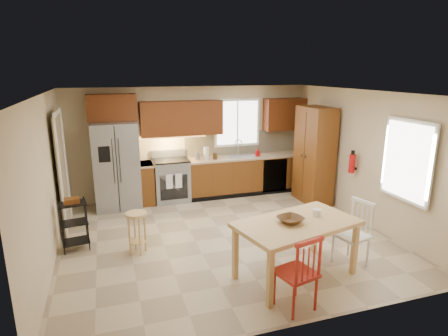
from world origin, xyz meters
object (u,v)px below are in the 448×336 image
at_px(fire_extinguisher, 352,164).
at_px(utility_cart, 74,225).
at_px(dining_table, 296,250).
at_px(soap_bottle, 258,152).
at_px(refrigerator, 116,166).
at_px(chair_red, 296,271).
at_px(bar_stool, 137,233).
at_px(chair_white, 352,234).
at_px(table_bowl, 290,223).
at_px(table_jar, 317,214).
at_px(range_stove, 171,181).
at_px(pantry, 314,155).

relative_size(fire_extinguisher, utility_cart, 0.43).
bearing_deg(dining_table, soap_bottle, 62.08).
bearing_deg(refrigerator, fire_extinguisher, -24.52).
bearing_deg(chair_red, fire_extinguisher, 30.14).
bearing_deg(bar_stool, soap_bottle, 33.92).
relative_size(dining_table, chair_white, 1.70).
bearing_deg(chair_white, chair_red, 104.72).
xyz_separation_m(dining_table, chair_red, (-0.35, -0.65, 0.08)).
xyz_separation_m(table_bowl, table_jar, (0.47, 0.10, 0.03)).
height_order(range_stove, bar_stool, range_stove).
xyz_separation_m(pantry, table_jar, (-1.51, -2.62, -0.19)).
xyz_separation_m(pantry, chair_white, (-0.93, -2.67, -0.56)).
bearing_deg(table_bowl, chair_red, -110.68).
distance_m(soap_bottle, chair_white, 3.61).
bearing_deg(range_stove, fire_extinguisher, -32.62).
bearing_deg(bar_stool, table_bowl, -38.35).
distance_m(fire_extinguisher, table_jar, 2.33).
bearing_deg(chair_white, range_stove, 15.76).
bearing_deg(bar_stool, refrigerator, 92.31).
height_order(chair_red, table_jar, chair_red).
bearing_deg(bar_stool, utility_cart, 153.16).
bearing_deg(range_stove, soap_bottle, -2.40).
bearing_deg(table_jar, chair_red, -133.51).
height_order(chair_white, utility_cart, chair_white).
bearing_deg(table_jar, table_bowl, -167.47).
bearing_deg(utility_cart, chair_red, -50.80).
bearing_deg(chair_white, fire_extinguisher, -48.37).
bearing_deg(soap_bottle, table_jar, -99.04).
relative_size(refrigerator, chair_red, 1.85).
distance_m(pantry, table_jar, 3.03).
xyz_separation_m(bar_stool, utility_cart, (-0.95, 0.43, 0.08)).
height_order(fire_extinguisher, chair_white, fire_extinguisher).
relative_size(range_stove, chair_white, 0.94).
relative_size(dining_table, table_jar, 10.92).
height_order(chair_red, chair_white, same).
bearing_deg(soap_bottle, utility_cart, -155.60).
xyz_separation_m(range_stove, chair_red, (0.75, -4.35, 0.03)).
distance_m(refrigerator, dining_table, 4.31).
height_order(range_stove, utility_cart, range_stove).
bearing_deg(refrigerator, bar_stool, -85.03).
distance_m(soap_bottle, table_jar, 3.56).
distance_m(dining_table, chair_white, 0.95).
height_order(refrigerator, range_stove, refrigerator).
bearing_deg(bar_stool, pantry, 15.82).
relative_size(fire_extinguisher, chair_red, 0.37).
distance_m(fire_extinguisher, chair_white, 2.06).
distance_m(table_bowl, bar_stool, 2.46).
bearing_deg(table_bowl, utility_cart, 147.80).
bearing_deg(utility_cart, range_stove, 36.61).
relative_size(pantry, bar_stool, 3.08).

